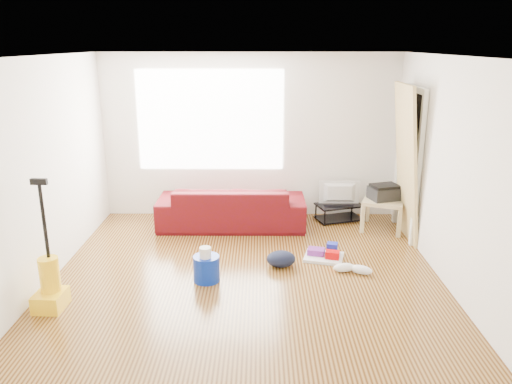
{
  "coord_description": "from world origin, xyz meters",
  "views": [
    {
      "loc": [
        0.15,
        -5.04,
        2.64
      ],
      "look_at": [
        0.11,
        0.6,
        0.94
      ],
      "focal_mm": 35.0,
      "sensor_mm": 36.0,
      "label": 1
    }
  ],
  "objects_px": {
    "tv_stand": "(339,212)",
    "vacuum": "(50,285)",
    "bucket": "(207,280)",
    "backpack": "(281,266)",
    "sofa": "(232,226)",
    "cleaning_tray": "(325,254)",
    "side_table": "(384,204)"
  },
  "relations": [
    {
      "from": "tv_stand",
      "to": "vacuum",
      "type": "bearing_deg",
      "value": -159.24
    },
    {
      "from": "tv_stand",
      "to": "vacuum",
      "type": "xyz_separation_m",
      "value": [
        -3.37,
        -2.66,
        0.12
      ]
    },
    {
      "from": "bucket",
      "to": "backpack",
      "type": "relative_size",
      "value": 0.85
    },
    {
      "from": "tv_stand",
      "to": "vacuum",
      "type": "distance_m",
      "value": 4.3
    },
    {
      "from": "sofa",
      "to": "cleaning_tray",
      "type": "distance_m",
      "value": 1.7
    },
    {
      "from": "tv_stand",
      "to": "cleaning_tray",
      "type": "xyz_separation_m",
      "value": [
        -0.39,
        -1.42,
        -0.08
      ]
    },
    {
      "from": "sofa",
      "to": "tv_stand",
      "type": "height_order",
      "value": "sofa"
    },
    {
      "from": "cleaning_tray",
      "to": "bucket",
      "type": "bearing_deg",
      "value": -156.32
    },
    {
      "from": "bucket",
      "to": "backpack",
      "type": "bearing_deg",
      "value": 23.95
    },
    {
      "from": "tv_stand",
      "to": "backpack",
      "type": "xyz_separation_m",
      "value": [
        -0.96,
        -1.67,
        -0.14
      ]
    },
    {
      "from": "tv_stand",
      "to": "bucket",
      "type": "xyz_separation_m",
      "value": [
        -1.83,
        -2.05,
        -0.14
      ]
    },
    {
      "from": "side_table",
      "to": "cleaning_tray",
      "type": "height_order",
      "value": "side_table"
    },
    {
      "from": "cleaning_tray",
      "to": "backpack",
      "type": "xyz_separation_m",
      "value": [
        -0.57,
        -0.24,
        -0.05
      ]
    },
    {
      "from": "tv_stand",
      "to": "cleaning_tray",
      "type": "relative_size",
      "value": 1.38
    },
    {
      "from": "vacuum",
      "to": "bucket",
      "type": "bearing_deg",
      "value": 24.66
    },
    {
      "from": "sofa",
      "to": "backpack",
      "type": "distance_m",
      "value": 1.55
    },
    {
      "from": "sofa",
      "to": "side_table",
      "type": "relative_size",
      "value": 3.0
    },
    {
      "from": "tv_stand",
      "to": "cleaning_tray",
      "type": "height_order",
      "value": "tv_stand"
    },
    {
      "from": "tv_stand",
      "to": "side_table",
      "type": "height_order",
      "value": "side_table"
    },
    {
      "from": "cleaning_tray",
      "to": "vacuum",
      "type": "bearing_deg",
      "value": -157.37
    },
    {
      "from": "side_table",
      "to": "cleaning_tray",
      "type": "xyz_separation_m",
      "value": [
        -0.97,
        -1.05,
        -0.33
      ]
    },
    {
      "from": "sofa",
      "to": "vacuum",
      "type": "distance_m",
      "value": 2.97
    },
    {
      "from": "sofa",
      "to": "backpack",
      "type": "height_order",
      "value": "sofa"
    },
    {
      "from": "cleaning_tray",
      "to": "vacuum",
      "type": "relative_size",
      "value": 0.41
    },
    {
      "from": "backpack",
      "to": "vacuum",
      "type": "xyz_separation_m",
      "value": [
        -2.41,
        -1.0,
        0.25
      ]
    },
    {
      "from": "side_table",
      "to": "tv_stand",
      "type": "bearing_deg",
      "value": 147.42
    },
    {
      "from": "tv_stand",
      "to": "backpack",
      "type": "distance_m",
      "value": 1.93
    },
    {
      "from": "sofa",
      "to": "tv_stand",
      "type": "xyz_separation_m",
      "value": [
        1.63,
        0.27,
        0.14
      ]
    },
    {
      "from": "cleaning_tray",
      "to": "side_table",
      "type": "bearing_deg",
      "value": 47.23
    },
    {
      "from": "bucket",
      "to": "cleaning_tray",
      "type": "bearing_deg",
      "value": 23.68
    },
    {
      "from": "sofa",
      "to": "vacuum",
      "type": "height_order",
      "value": "vacuum"
    },
    {
      "from": "sofa",
      "to": "bucket",
      "type": "xyz_separation_m",
      "value": [
        -0.19,
        -1.78,
        0.0
      ]
    }
  ]
}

